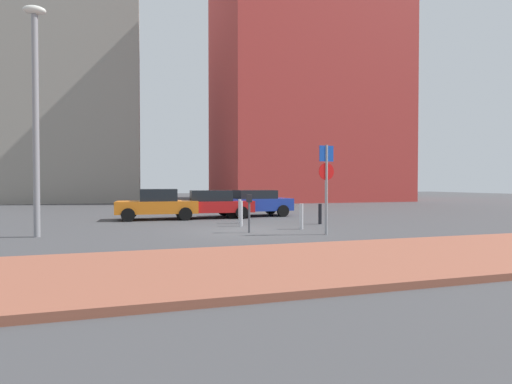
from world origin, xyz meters
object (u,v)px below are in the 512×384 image
(parked_car_blue, at_px, (253,202))
(parking_sign_post, at_px, (326,178))
(street_lamp, at_px, (36,103))
(traffic_bollard_near, at_px, (240,211))
(parking_meter, at_px, (249,208))
(traffic_bollard_mid, at_px, (320,214))
(traffic_bollard_edge, at_px, (241,214))
(parked_car_red, at_px, (211,204))
(parked_car_orange, at_px, (158,204))
(traffic_bollard_far, at_px, (301,216))

(parked_car_blue, relative_size, parking_sign_post, 1.35)
(street_lamp, bearing_deg, traffic_bollard_near, 17.79)
(parking_sign_post, bearing_deg, parking_meter, 152.68)
(parking_meter, xyz_separation_m, traffic_bollard_mid, (3.81, 2.04, -0.45))
(street_lamp, xyz_separation_m, traffic_bollard_edge, (7.37, 1.29, -3.94))
(parked_car_red, xyz_separation_m, street_lamp, (-6.80, -5.47, 3.73))
(parked_car_orange, xyz_separation_m, street_lamp, (-4.13, -5.42, 3.71))
(parked_car_red, bearing_deg, parking_sign_post, -69.98)
(parked_car_blue, relative_size, traffic_bollard_edge, 3.97)
(parked_car_blue, xyz_separation_m, parking_meter, (-2.12, -6.89, 0.14))
(parked_car_orange, height_order, traffic_bollard_mid, parked_car_orange)
(parking_sign_post, relative_size, traffic_bollard_far, 3.15)
(traffic_bollard_edge, bearing_deg, traffic_bollard_near, 78.81)
(parking_meter, bearing_deg, traffic_bollard_near, 81.94)
(parked_car_red, distance_m, parked_car_blue, 2.50)
(traffic_bollard_near, distance_m, traffic_bollard_far, 3.34)
(parked_car_red, distance_m, parking_sign_post, 8.22)
(parking_meter, distance_m, street_lamp, 8.02)
(traffic_bollard_far, xyz_separation_m, traffic_bollard_edge, (-2.02, 1.67, 0.04))
(parked_car_blue, bearing_deg, traffic_bollard_edge, -111.70)
(parked_car_blue, height_order, parking_meter, parked_car_blue)
(parking_meter, height_order, street_lamp, street_lamp)
(parked_car_blue, xyz_separation_m, parking_sign_post, (0.34, -8.16, 1.22))
(traffic_bollard_near, distance_m, traffic_bollard_mid, 3.58)
(street_lamp, relative_size, traffic_bollard_far, 7.70)
(parking_meter, xyz_separation_m, traffic_bollard_near, (0.47, 3.34, -0.36))
(parked_car_red, xyz_separation_m, traffic_bollard_far, (2.59, -5.85, -0.25))
(traffic_bollard_edge, bearing_deg, street_lamp, -170.10)
(parked_car_blue, height_order, traffic_bollard_mid, parked_car_blue)
(parking_meter, bearing_deg, traffic_bollard_mid, 28.16)
(parked_car_orange, relative_size, traffic_bollard_far, 3.99)
(street_lamp, bearing_deg, parked_car_red, 38.78)
(traffic_bollard_near, relative_size, traffic_bollard_far, 1.10)
(street_lamp, bearing_deg, traffic_bollard_far, -2.34)
(parked_car_blue, xyz_separation_m, traffic_bollard_far, (0.15, -6.38, -0.26))
(parked_car_orange, bearing_deg, parked_car_red, 0.87)
(traffic_bollard_near, bearing_deg, street_lamp, -162.21)
(traffic_bollard_mid, bearing_deg, traffic_bollard_near, 158.80)
(parked_car_red, bearing_deg, traffic_bollard_edge, -82.21)
(parked_car_blue, bearing_deg, parked_car_orange, -173.64)
(parking_meter, bearing_deg, traffic_bollard_edge, 83.61)
(traffic_bollard_mid, bearing_deg, street_lamp, -174.03)
(parking_meter, relative_size, street_lamp, 0.18)
(parked_car_blue, height_order, street_lamp, street_lamp)
(street_lamp, height_order, traffic_bollard_mid, street_lamp)
(parked_car_orange, height_order, traffic_bollard_edge, parked_car_orange)
(parking_sign_post, height_order, street_lamp, street_lamp)
(street_lamp, distance_m, traffic_bollard_near, 8.90)
(parked_car_orange, relative_size, traffic_bollard_near, 3.64)
(parked_car_red, bearing_deg, traffic_bollard_mid, -46.23)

